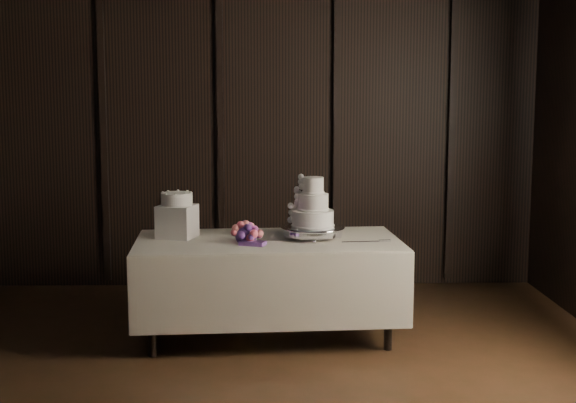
# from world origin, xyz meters

# --- Properties ---
(room) EXTENTS (6.08, 7.08, 3.08)m
(room) POSITION_xyz_m (0.00, 0.00, 1.50)
(room) COLOR black
(room) RESTS_ON ground
(display_table) EXTENTS (2.05, 1.16, 0.76)m
(display_table) POSITION_xyz_m (0.45, 1.81, 0.42)
(display_table) COLOR beige
(display_table) RESTS_ON ground
(cake_stand) EXTENTS (0.60, 0.60, 0.09)m
(cake_stand) POSITION_xyz_m (0.79, 1.85, 0.81)
(cake_stand) COLOR silver
(cake_stand) RESTS_ON display_table
(wedding_cake) EXTENTS (0.36, 0.32, 0.38)m
(wedding_cake) POSITION_xyz_m (0.76, 1.83, 1.00)
(wedding_cake) COLOR white
(wedding_cake) RESTS_ON cake_stand
(bouquet) EXTENTS (0.41, 0.47, 0.19)m
(bouquet) POSITION_xyz_m (0.28, 1.71, 0.82)
(bouquet) COLOR #CA4756
(bouquet) RESTS_ON display_table
(box_pedestal) EXTENTS (0.32, 0.32, 0.25)m
(box_pedestal) POSITION_xyz_m (-0.25, 1.91, 0.89)
(box_pedestal) COLOR white
(box_pedestal) RESTS_ON display_table
(small_cake) EXTENTS (0.32, 0.32, 0.10)m
(small_cake) POSITION_xyz_m (-0.25, 1.91, 1.06)
(small_cake) COLOR white
(small_cake) RESTS_ON box_pedestal
(cake_knife) EXTENTS (0.37, 0.06, 0.01)m
(cake_knife) POSITION_xyz_m (1.13, 1.67, 0.77)
(cake_knife) COLOR silver
(cake_knife) RESTS_ON display_table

